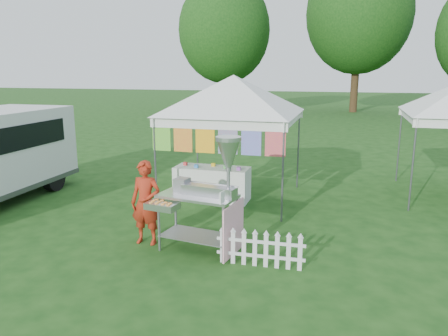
% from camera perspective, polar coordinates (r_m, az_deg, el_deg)
% --- Properties ---
extents(ground, '(120.00, 120.00, 0.00)m').
position_cam_1_polar(ground, '(7.77, -5.47, -10.97)').
color(ground, '#174112').
rests_on(ground, ground).
extents(canopy_main, '(4.24, 4.24, 3.45)m').
position_cam_1_polar(canopy_main, '(10.45, 1.26, 12.01)').
color(canopy_main, '#59595E').
rests_on(canopy_main, ground).
extents(tree_left, '(6.40, 6.40, 9.53)m').
position_cam_1_polar(tree_left, '(31.92, 0.06, 17.57)').
color(tree_left, '#382914').
rests_on(tree_left, ground).
extents(tree_mid, '(7.60, 7.60, 11.52)m').
position_cam_1_polar(tree_mid, '(34.85, 17.24, 18.77)').
color(tree_mid, '#382914').
rests_on(tree_mid, ground).
extents(donut_cart, '(1.59, 0.98, 2.05)m').
position_cam_1_polar(donut_cart, '(7.34, -2.04, -2.33)').
color(donut_cart, gray).
rests_on(donut_cart, ground).
extents(vendor, '(0.57, 0.38, 1.54)m').
position_cam_1_polar(vendor, '(8.01, -10.17, -4.49)').
color(vendor, '#A02713').
rests_on(vendor, ground).
extents(picket_fence, '(1.44, 0.07, 0.56)m').
position_cam_1_polar(picket_fence, '(7.15, 4.77, -10.60)').
color(picket_fence, silver).
rests_on(picket_fence, ground).
extents(display_table, '(1.80, 0.70, 0.81)m').
position_cam_1_polar(display_table, '(10.64, -1.57, -2.04)').
color(display_table, white).
rests_on(display_table, ground).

